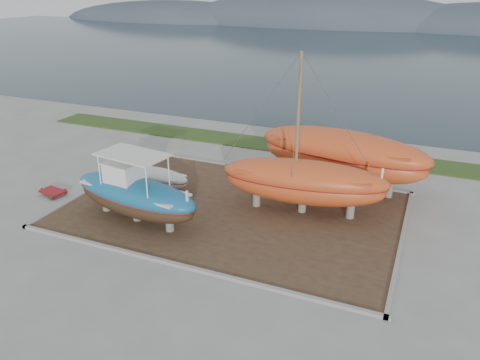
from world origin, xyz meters
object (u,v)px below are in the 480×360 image
at_px(white_dinghy, 161,179).
at_px(red_trailer, 53,193).
at_px(blue_caique, 134,188).
at_px(orange_sailboat, 306,137).
at_px(orange_bare_hull, 341,160).

height_order(white_dinghy, red_trailer, white_dinghy).
xyz_separation_m(blue_caique, orange_sailboat, (7.86, 4.41, 2.45)).
bearing_deg(red_trailer, orange_sailboat, 23.27).
relative_size(orange_sailboat, red_trailer, 4.08).
distance_m(orange_sailboat, red_trailer, 15.41).
bearing_deg(orange_bare_hull, white_dinghy, -146.76).
xyz_separation_m(blue_caique, orange_bare_hull, (9.01, 8.70, -0.14)).
height_order(orange_bare_hull, red_trailer, orange_bare_hull).
height_order(blue_caique, white_dinghy, blue_caique).
bearing_deg(orange_sailboat, red_trailer, -172.19).
xyz_separation_m(orange_bare_hull, red_trailer, (-15.51, -7.97, -1.64)).
distance_m(blue_caique, orange_sailboat, 9.33).
xyz_separation_m(white_dinghy, orange_bare_hull, (9.98, 4.66, 1.14)).
height_order(orange_sailboat, red_trailer, orange_sailboat).
distance_m(blue_caique, red_trailer, 6.78).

